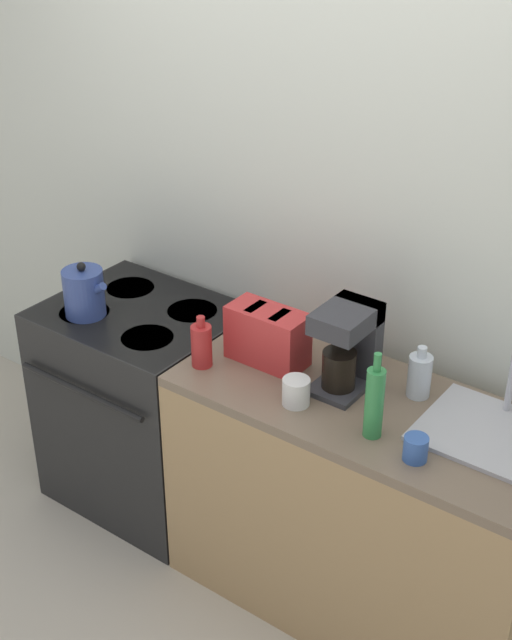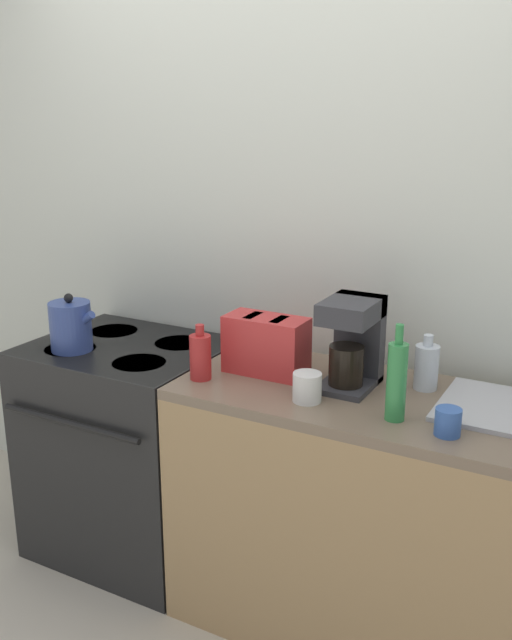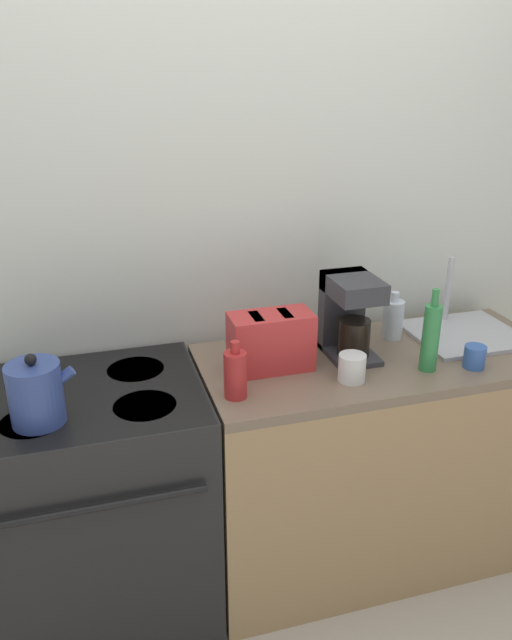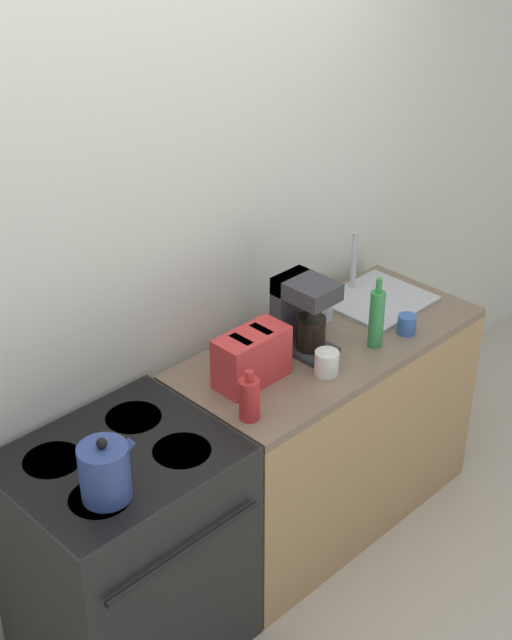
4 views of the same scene
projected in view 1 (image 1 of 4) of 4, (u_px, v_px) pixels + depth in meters
ground_plane at (207, 588)px, 3.44m from camera, size 12.00×12.00×0.00m
wall_back at (314, 221)px, 3.28m from camera, size 8.00×0.05×2.60m
stove at (145, 403)px, 3.73m from camera, size 0.74×0.66×0.90m
counter_block at (360, 507)px, 3.18m from camera, size 1.34×0.59×0.90m
kettle at (84, 293)px, 3.44m from camera, size 0.20×0.16×0.23m
toaster at (268, 336)px, 3.14m from camera, size 0.29×0.14×0.20m
coffee_maker at (349, 343)px, 2.98m from camera, size 0.17×0.23×0.30m
sink_tray at (489, 429)px, 2.81m from camera, size 0.41×0.37×0.28m
bottle_clear at (420, 375)px, 2.96m from camera, size 0.08×0.08×0.19m
bottle_green at (374, 402)px, 2.75m from camera, size 0.06×0.06×0.30m
bottle_red at (202, 345)px, 3.13m from camera, size 0.07×0.07×0.20m
cup_white at (296, 392)px, 2.93m from camera, size 0.09×0.09×0.09m
cup_blue at (416, 448)px, 2.68m from camera, size 0.08×0.08×0.08m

